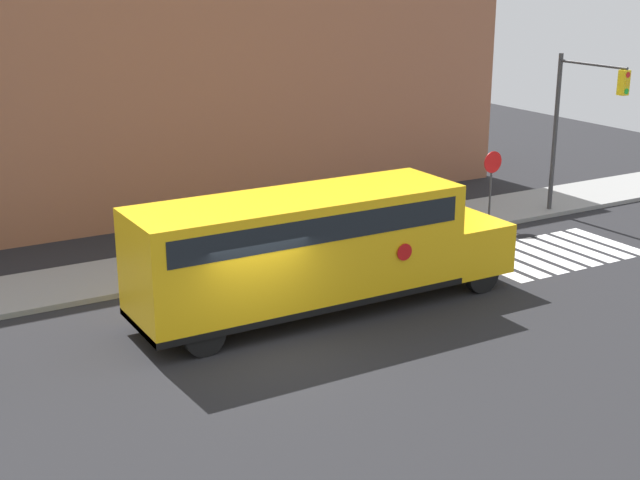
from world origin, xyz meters
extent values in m
plane|color=black|center=(0.00, 0.00, 0.00)|extent=(60.00, 60.00, 0.00)
cube|color=gray|center=(0.00, 6.50, 0.07)|extent=(44.00, 3.00, 0.15)
cube|color=#935B42|center=(0.00, 13.00, 4.09)|extent=(32.00, 4.00, 8.18)
cube|color=white|center=(8.49, 2.00, 0.00)|extent=(0.50, 3.20, 0.01)
cube|color=white|center=(9.19, 2.00, 0.00)|extent=(0.50, 3.20, 0.01)
cube|color=white|center=(9.89, 2.00, 0.00)|extent=(0.50, 3.20, 0.01)
cube|color=white|center=(10.59, 2.00, 0.00)|extent=(0.50, 3.20, 0.01)
cube|color=white|center=(11.29, 2.00, 0.00)|extent=(0.50, 3.20, 0.01)
cube|color=white|center=(11.99, 2.00, 0.00)|extent=(0.50, 3.20, 0.01)
cube|color=white|center=(12.69, 2.00, 0.00)|extent=(0.50, 3.20, 0.01)
cube|color=white|center=(13.39, 2.00, 0.00)|extent=(0.50, 3.20, 0.01)
cube|color=yellow|center=(1.69, 1.54, 1.79)|extent=(8.57, 2.50, 2.68)
cube|color=yellow|center=(6.90, 1.54, 1.13)|extent=(1.85, 2.50, 1.37)
cube|color=black|center=(1.69, 1.54, 0.53)|extent=(8.57, 2.54, 0.16)
cube|color=black|center=(1.69, 1.54, 2.58)|extent=(7.88, 2.53, 0.64)
cylinder|color=red|center=(4.05, 0.25, 1.66)|extent=(0.44, 0.02, 0.44)
cylinder|color=black|center=(6.81, 2.62, 0.50)|extent=(1.00, 0.30, 1.00)
cylinder|color=black|center=(6.81, 0.46, 0.50)|extent=(1.00, 0.30, 1.00)
cylinder|color=black|center=(-1.39, 2.62, 0.50)|extent=(1.00, 0.30, 1.00)
cylinder|color=black|center=(-1.39, 0.46, 0.50)|extent=(1.00, 0.30, 1.00)
cylinder|color=#38383A|center=(11.41, 5.51, 1.12)|extent=(0.07, 0.07, 2.23)
cylinder|color=red|center=(11.41, 5.46, 2.20)|extent=(0.75, 0.03, 0.75)
cylinder|color=#38383A|center=(14.27, 5.54, 2.84)|extent=(0.16, 0.16, 5.69)
cylinder|color=#38383A|center=(14.27, 4.09, 5.44)|extent=(0.10, 2.91, 0.10)
cube|color=yellow|center=(14.27, 2.73, 4.99)|extent=(0.28, 0.28, 0.80)
cylinder|color=red|center=(14.27, 2.58, 5.25)|extent=(0.18, 0.02, 0.18)
cylinder|color=#EAB214|center=(14.27, 2.58, 4.99)|extent=(0.18, 0.02, 0.18)
cylinder|color=green|center=(14.27, 2.58, 4.73)|extent=(0.18, 0.02, 0.18)
camera|label=1|loc=(-8.58, -17.11, 8.62)|focal=50.00mm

